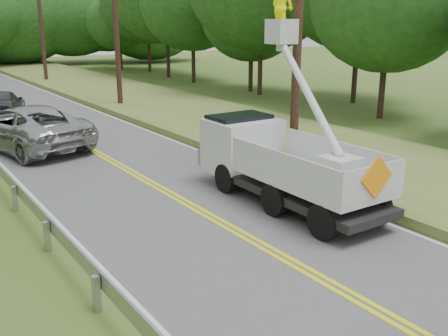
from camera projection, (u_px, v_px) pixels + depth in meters
road at (104, 157)px, 19.17m from camera, size 7.20×96.00×0.03m
utility_poles at (177, 13)px, 22.80m from camera, size 1.60×43.30×10.00m
tall_grass_verge at (253, 131)px, 22.99m from camera, size 7.00×96.00×0.30m
bucket_truck at (271, 145)px, 14.84m from camera, size 3.43×6.30×6.19m
suv_silver at (27, 127)px, 20.17m from camera, size 4.25×6.77×1.75m
yard_sign at (348, 157)px, 17.36m from camera, size 0.44×0.17×0.66m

